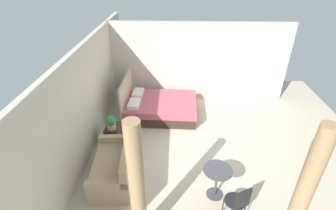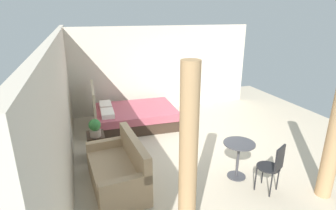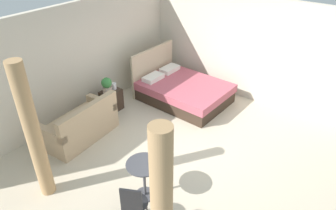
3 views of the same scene
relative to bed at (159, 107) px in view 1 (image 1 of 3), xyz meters
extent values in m
cube|color=beige|center=(-1.58, -1.27, -0.29)|extent=(8.52, 8.87, 0.02)
cube|color=beige|center=(-1.58, 1.66, 1.04)|extent=(8.52, 0.12, 2.65)
cube|color=beige|center=(1.18, -1.27, 1.04)|extent=(0.12, 5.87, 2.65)
cube|color=#38281E|center=(0.00, -0.09, -0.13)|extent=(1.63, 2.18, 0.30)
cube|color=#B25160|center=(0.00, -0.09, 0.12)|extent=(1.67, 2.22, 0.20)
cube|color=tan|center=(0.03, 1.01, 0.32)|extent=(1.62, 0.11, 1.21)
cube|color=white|center=(-0.32, 0.71, 0.28)|extent=(0.57, 0.34, 0.12)
cube|color=white|center=(0.37, 0.69, 0.28)|extent=(0.57, 0.34, 0.12)
cube|color=tan|center=(-2.69, 0.85, -0.06)|extent=(1.65, 0.95, 0.45)
cube|color=tan|center=(-2.67, 0.50, 0.40)|extent=(1.60, 0.26, 0.46)
cube|color=tan|center=(-1.97, 0.90, 0.25)|extent=(0.20, 0.85, 0.16)
cube|color=tan|center=(-3.41, 0.80, 0.25)|extent=(0.20, 0.85, 0.16)
cube|color=#38281E|center=(-1.48, 1.11, -0.01)|extent=(0.48, 0.37, 0.55)
cylinder|color=tan|center=(-1.58, 1.10, 0.34)|extent=(0.23, 0.23, 0.15)
sphere|color=#387F3D|center=(-1.58, 1.10, 0.52)|extent=(0.25, 0.25, 0.25)
cylinder|color=silver|center=(-1.36, 1.10, 0.34)|extent=(0.12, 0.12, 0.15)
cylinder|color=#3F3F44|center=(-3.12, -1.40, -0.27)|extent=(0.36, 0.36, 0.02)
cylinder|color=#3F3F44|center=(-3.12, -1.40, 0.07)|extent=(0.05, 0.05, 0.71)
cylinder|color=#3F3F44|center=(-3.12, -1.40, 0.43)|extent=(0.59, 0.59, 0.02)
cylinder|color=black|center=(-3.46, -1.73, -0.06)|extent=(0.02, 0.02, 0.45)
cylinder|color=black|center=(-3.59, -1.48, -0.06)|extent=(0.02, 0.02, 0.45)
cylinder|color=black|center=(-3.65, -1.67, 0.18)|extent=(0.54, 0.54, 0.02)
cube|color=black|center=(-3.80, -1.75, 0.41)|extent=(0.17, 0.30, 0.44)
cylinder|color=tan|center=(-4.08, -2.53, 0.97)|extent=(0.26, 0.26, 2.51)
cylinder|color=tan|center=(-4.08, 0.05, 0.97)|extent=(0.25, 0.25, 2.51)
camera|label=1|loc=(-6.79, -0.53, 4.08)|focal=26.86mm
camera|label=2|loc=(-6.98, 1.31, 2.74)|focal=28.87mm
camera|label=3|loc=(-5.96, -4.04, 3.92)|focal=33.30mm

